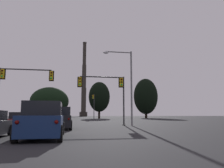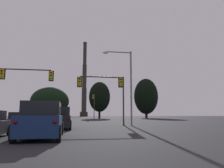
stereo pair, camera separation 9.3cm
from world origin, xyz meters
The scene contains 11 objects.
suv_center_lane_front centered at (0.09, 18.46, 0.90)m, with size 2.22×4.95×1.86m.
suv_center_lane_second centered at (-0.22, 10.91, 0.90)m, with size 2.25×4.96×1.86m.
sedan_left_lane_front centered at (-3.11, 18.88, 0.67)m, with size 2.03×4.72×1.43m.
traffic_light_overhead_left centered at (-5.15, 24.81, 4.97)m, with size 6.13×0.50×6.48m.
traffic_light_far_right centered at (6.17, 57.06, 4.36)m, with size 0.78×0.50×6.69m.
traffic_light_overhead_right centered at (5.21, 24.31, 4.43)m, with size 5.69×0.50×5.77m.
street_lamp centered at (7.14, 22.90, 5.26)m, with size 3.39×0.36×8.54m.
smokestack centered at (7.76, 173.77, 23.76)m, with size 6.18×6.18×60.74m.
treeline_left_mid centered at (28.97, 82.21, 8.59)m, with size 9.56×8.60×15.69m.
treeline_far_left centered at (9.79, 76.73, 7.68)m, with size 7.58×6.82×13.08m.
treeline_right_mid centered at (-7.10, 73.79, 5.73)m, with size 12.55×11.29×10.40m.
Camera 1 is at (1.41, -1.08, 1.18)m, focal length 35.00 mm.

